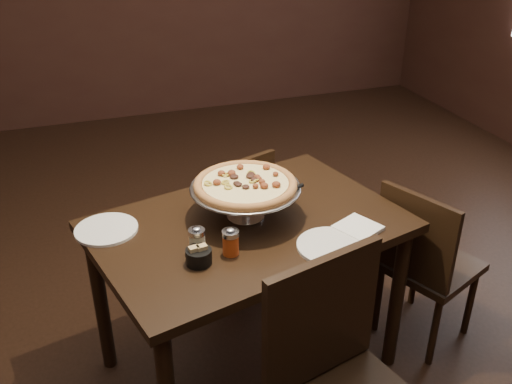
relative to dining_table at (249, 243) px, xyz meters
name	(u,v)px	position (x,y,z in m)	size (l,w,h in m)	color
room	(264,67)	(0.08, 0.05, 0.73)	(6.04, 7.04, 2.84)	black
dining_table	(249,243)	(0.00, 0.00, 0.00)	(1.40, 1.09, 0.77)	black
pizza_stand	(245,185)	(0.00, 0.04, 0.26)	(0.46, 0.46, 0.19)	#B5B6BD
parmesan_shaker	(197,240)	(-0.25, -0.14, 0.15)	(0.06, 0.06, 0.11)	beige
pepper_flake_shaker	(231,242)	(-0.14, -0.20, 0.16)	(0.07, 0.07, 0.11)	#9C2D0E
packet_caddy	(199,256)	(-0.26, -0.21, 0.13)	(0.10, 0.10, 0.08)	black
napkin_stack	(358,228)	(0.40, -0.20, 0.11)	(0.15, 0.15, 0.02)	white
plate_left	(106,229)	(-0.56, 0.13, 0.11)	(0.25, 0.25, 0.01)	white
plate_near	(331,246)	(0.24, -0.28, 0.11)	(0.26, 0.26, 0.01)	white
serving_spatula	(294,190)	(0.17, -0.06, 0.25)	(0.15, 0.15, 0.02)	#B5B6BD
chair_far	(229,220)	(0.07, 0.54, -0.21)	(0.51, 0.51, 0.85)	black
chair_side	(424,261)	(0.82, -0.10, -0.21)	(0.51, 0.51, 0.84)	black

